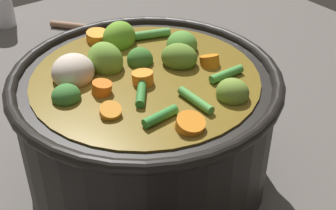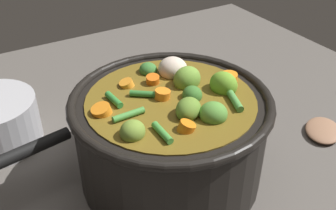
# 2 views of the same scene
# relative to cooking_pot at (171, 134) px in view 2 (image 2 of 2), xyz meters

# --- Properties ---
(ground_plane) EXTENTS (1.10, 1.10, 0.00)m
(ground_plane) POSITION_rel_cooking_pot_xyz_m (0.00, -0.00, -0.07)
(ground_plane) COLOR #514C47
(cooking_pot) EXTENTS (0.27, 0.27, 0.16)m
(cooking_pot) POSITION_rel_cooking_pot_xyz_m (0.00, 0.00, 0.00)
(cooking_pot) COLOR black
(cooking_pot) RESTS_ON ground_plane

